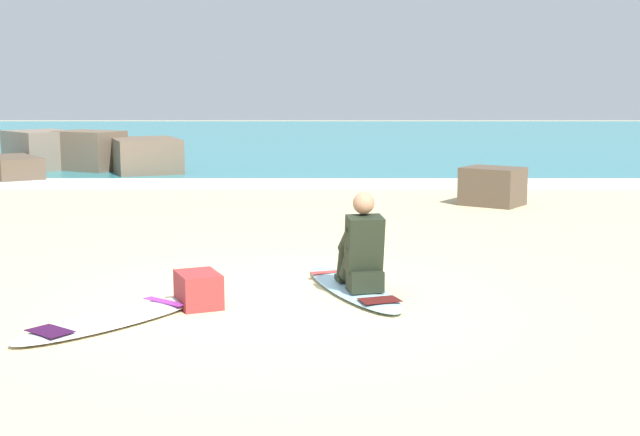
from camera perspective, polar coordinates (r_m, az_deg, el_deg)
name	(u,v)px	position (r m, az deg, el deg)	size (l,w,h in m)	color
ground_plane	(283,300)	(8.35, -2.46, -5.40)	(80.00, 80.00, 0.00)	beige
sea	(312,140)	(31.14, -0.55, 5.14)	(80.00, 28.00, 0.10)	teal
breaking_foam	(303,183)	(17.49, -1.09, 2.27)	(80.00, 0.90, 0.11)	white
surfboard_main	(355,288)	(8.71, 2.32, -4.56)	(1.19, 2.20, 0.08)	#9ED1E5
surfer_seated	(364,252)	(8.45, 2.91, -2.21)	(0.47, 0.75, 0.95)	black
surfboard_spare_near	(117,318)	(7.80, -13.13, -6.40)	(1.67, 1.92, 0.08)	silver
rock_outcrop_distant	(86,156)	(20.16, -15.03, 3.93)	(4.46, 3.83, 0.98)	#756656
shoreline_rock	(495,186)	(15.03, 11.36, 2.04)	(0.76, 0.94, 0.64)	brown
beach_bag	(201,290)	(8.17, -7.79, -4.65)	(0.36, 0.48, 0.32)	maroon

